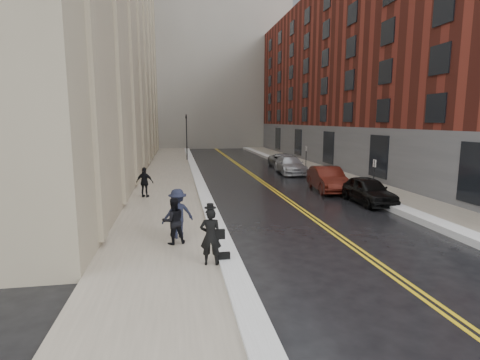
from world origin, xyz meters
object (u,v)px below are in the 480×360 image
object	(u,v)px
pedestrian_main	(211,236)
pedestrian_a	(173,221)
car_maroon	(328,179)
pedestrian_b	(178,214)
car_black	(368,190)
pedestrian_c	(145,182)
car_silver_near	(290,165)
car_silver_far	(284,161)

from	to	relation	value
pedestrian_main	pedestrian_a	bearing A→B (deg)	-54.47
car_maroon	pedestrian_b	size ratio (longest dim) A/B	2.55
car_black	pedestrian_b	bearing A→B (deg)	-154.38
pedestrian_c	car_silver_near	bearing A→B (deg)	-123.06
car_silver_near	pedestrian_a	size ratio (longest dim) A/B	3.04
car_maroon	pedestrian_b	xyz separation A→B (m)	(-9.62, -8.79, 0.30)
car_silver_near	pedestrian_a	distance (m)	20.24
car_silver_near	car_black	bearing A→B (deg)	-83.40
car_silver_near	car_silver_far	distance (m)	4.10
car_silver_far	pedestrian_c	bearing A→B (deg)	-132.29
car_silver_far	pedestrian_b	size ratio (longest dim) A/B	2.57
car_silver_near	pedestrian_b	size ratio (longest dim) A/B	2.73
car_black	car_silver_far	distance (m)	16.11
pedestrian_a	pedestrian_c	bearing A→B (deg)	-92.24
car_black	car_silver_far	world-z (taller)	car_black
car_black	car_silver_near	distance (m)	12.08
pedestrian_a	car_silver_near	bearing A→B (deg)	-132.11
car_silver_far	pedestrian_main	bearing A→B (deg)	-110.74
pedestrian_b	car_maroon	bearing A→B (deg)	-156.45
pedestrian_main	pedestrian_a	world-z (taller)	pedestrian_main
pedestrian_a	car_black	bearing A→B (deg)	-164.94
car_black	car_maroon	size ratio (longest dim) A/B	0.90
car_black	car_maroon	distance (m)	3.90
car_silver_near	pedestrian_a	xyz separation A→B (m)	(-9.79, -17.71, 0.25)
car_silver_near	pedestrian_c	world-z (taller)	pedestrian_c
car_maroon	pedestrian_a	xyz separation A→B (m)	(-9.77, -9.48, 0.20)
pedestrian_main	pedestrian_a	size ratio (longest dim) A/B	1.06
car_maroon	pedestrian_c	xyz separation A→B (m)	(-11.45, -0.80, 0.23)
car_maroon	pedestrian_main	bearing A→B (deg)	-120.55
car_black	pedestrian_a	distance (m)	11.95
car_maroon	car_silver_near	distance (m)	8.23
car_silver_far	pedestrian_c	xyz separation A→B (m)	(-12.09, -13.08, 0.35)
car_black	pedestrian_b	world-z (taller)	pedestrian_b
car_maroon	pedestrian_c	world-z (taller)	pedestrian_c
pedestrian_main	pedestrian_a	distance (m)	2.46
car_black	pedestrian_b	distance (m)	11.50
car_silver_far	car_black	bearing A→B (deg)	-89.16
car_silver_near	pedestrian_a	world-z (taller)	pedestrian_a
pedestrian_a	pedestrian_b	world-z (taller)	pedestrian_b
car_silver_far	pedestrian_a	size ratio (longest dim) A/B	2.86
car_maroon	pedestrian_c	bearing A→B (deg)	-169.99
car_maroon	car_silver_near	bearing A→B (deg)	95.90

